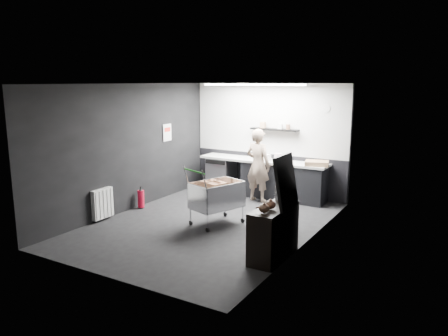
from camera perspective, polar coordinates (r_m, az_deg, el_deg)
The scene contains 22 objects.
floor at distance 8.64m, azimuth -2.00°, elevation -7.26°, with size 5.50×5.50×0.00m, color black.
ceiling at distance 8.20m, azimuth -2.13°, elevation 10.94°, with size 5.50×5.50×0.00m, color silver.
wall_back at distance 10.71m, azimuth 5.85°, elevation 3.73°, with size 5.50×5.50×0.00m, color black.
wall_front at distance 6.22m, azimuth -15.77°, elevation -2.16°, with size 5.50×5.50×0.00m, color black.
wall_left at distance 9.52m, azimuth -12.29°, elevation 2.58°, with size 5.50×5.50×0.00m, color black.
wall_right at distance 7.45m, azimuth 11.04°, elevation 0.26°, with size 5.50×5.50×0.00m, color black.
kitchen_wall_panel at distance 10.64m, azimuth 5.86°, elevation 6.38°, with size 3.95×0.02×1.70m, color beige.
dado_panel at distance 10.84m, azimuth 5.72°, elevation -0.74°, with size 3.95×0.02×1.00m, color black.
floating_shelf at distance 10.48m, azimuth 6.58°, elevation 5.03°, with size 1.20×0.22×0.04m, color black.
wall_clock at distance 10.11m, azimuth 13.17°, elevation 7.60°, with size 0.20×0.20×0.03m, color silver.
poster at distance 10.47m, azimuth -7.44°, elevation 4.62°, with size 0.02×0.30×0.40m, color white.
poster_red_band at distance 10.46m, azimuth -7.43°, elevation 5.00°, with size 0.01×0.22×0.10m, color red.
radiator at distance 9.06m, azimuth -15.59°, elevation -4.49°, with size 0.10×0.50×0.60m, color silver.
ceiling_strip at distance 9.81m, azimuth 3.78°, elevation 10.80°, with size 2.40×0.20×0.04m, color white.
prep_counter at distance 10.52m, azimuth 5.68°, elevation -1.35°, with size 3.20×0.61×0.90m.
person at distance 10.05m, azimuth 4.46°, elevation 0.35°, with size 0.62×0.41×1.70m, color beige.
shopping_cart at distance 8.47m, azimuth -0.97°, elevation -3.81°, with size 0.94×1.23×1.14m.
sideboard at distance 6.95m, azimuth 6.69°, elevation -7.41°, with size 0.47×1.10×1.65m.
fire_extinguisher at distance 9.76m, azimuth -10.80°, elevation -3.89°, with size 0.14×0.14×0.47m.
cardboard_box at distance 9.94m, azimuth 12.03°, elevation 0.61°, with size 0.51×0.39×0.10m, color #A67F59.
pink_tub at distance 10.30m, azimuth 7.10°, elevation 1.39°, with size 0.19×0.19×0.19m, color silver.
white_container at distance 10.37m, azimuth 5.61°, elevation 1.38°, with size 0.17×0.13×0.15m, color silver.
Camera 1 is at (4.39, -6.92, 2.75)m, focal length 35.00 mm.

